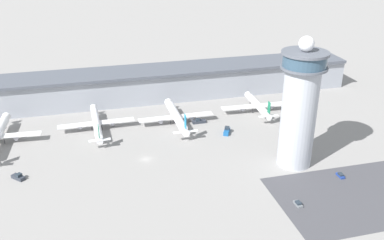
{
  "coord_description": "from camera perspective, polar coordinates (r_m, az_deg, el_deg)",
  "views": [
    {
      "loc": [
        -20.53,
        -159.53,
        90.97
      ],
      "look_at": [
        22.53,
        7.93,
        12.43
      ],
      "focal_mm": 40.0,
      "sensor_mm": 36.0,
      "label": 1
    }
  ],
  "objects": [
    {
      "name": "airplane_gate_charlie",
      "position": [
        213.89,
        -2.1,
        0.48
      ],
      "size": [
        37.96,
        39.85,
        13.07
      ],
      "color": "white",
      "rests_on": "ground"
    },
    {
      "name": "ground_plane",
      "position": [
        184.79,
        -6.19,
        -5.22
      ],
      "size": [
        1000.0,
        1000.0,
        0.0
      ],
      "primitive_type": "plane",
      "color": "gray"
    },
    {
      "name": "service_truck_baggage",
      "position": [
        216.33,
        0.91,
        -0.19
      ],
      "size": [
        6.92,
        2.51,
        2.48
      ],
      "color": "black",
      "rests_on": "ground"
    },
    {
      "name": "car_black_suv",
      "position": [
        160.06,
        13.96,
        -10.8
      ],
      "size": [
        2.02,
        4.19,
        1.45
      ],
      "color": "black",
      "rests_on": "ground"
    },
    {
      "name": "terminal_building",
      "position": [
        244.66,
        -8.79,
        4.51
      ],
      "size": [
        262.44,
        25.0,
        17.42
      ],
      "color": "#9399A3",
      "rests_on": "ground"
    },
    {
      "name": "service_truck_fuel",
      "position": [
        206.33,
        4.66,
        -1.48
      ],
      "size": [
        5.23,
        7.12,
        3.16
      ],
      "color": "black",
      "rests_on": "ground"
    },
    {
      "name": "service_truck_catering",
      "position": [
        183.15,
        -22.15,
        -7.06
      ],
      "size": [
        5.8,
        5.82,
        2.49
      ],
      "color": "black",
      "rests_on": "ground"
    },
    {
      "name": "control_tower",
      "position": [
        174.68,
        14.13,
        1.78
      ],
      "size": [
        18.09,
        18.09,
        54.07
      ],
      "color": "#ADB2BC",
      "rests_on": "ground"
    },
    {
      "name": "airplane_gate_bravo",
      "position": [
        212.4,
        -12.63,
        -0.38
      ],
      "size": [
        36.84,
        41.18,
        11.36
      ],
      "color": "white",
      "rests_on": "ground"
    },
    {
      "name": "car_red_hatchback",
      "position": [
        181.34,
        19.19,
        -6.99
      ],
      "size": [
        1.76,
        4.17,
        1.48
      ],
      "color": "black",
      "rests_on": "ground"
    },
    {
      "name": "parking_lot_surface",
      "position": [
        172.66,
        21.6,
        -9.32
      ],
      "size": [
        64.0,
        40.0,
        0.01
      ],
      "primitive_type": "cube",
      "color": "#424247",
      "rests_on": "ground"
    },
    {
      "name": "airplane_gate_delta",
      "position": [
        230.04,
        8.74,
        1.95
      ],
      "size": [
        39.2,
        32.72,
        12.02
      ],
      "color": "white",
      "rests_on": "ground"
    }
  ]
}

